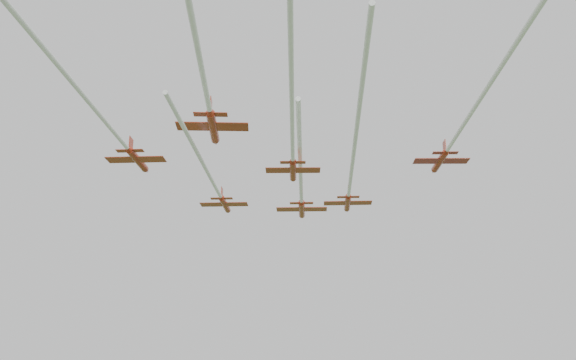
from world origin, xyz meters
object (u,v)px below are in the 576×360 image
(jet_row2_left, at_px, (214,184))
(jet_row2_right, at_px, (352,169))
(jet_lead, at_px, (301,190))
(jet_row3_right, at_px, (468,117))
(jet_row4_left, at_px, (204,82))
(jet_row3_mid, at_px, (292,133))
(jet_row3_left, at_px, (105,121))

(jet_row2_left, relative_size, jet_row2_right, 0.76)
(jet_lead, xyz_separation_m, jet_row2_right, (12.72, -15.37, -2.53))
(jet_lead, xyz_separation_m, jet_row2_left, (-8.99, -15.55, -2.62))
(jet_row3_right, distance_m, jet_row4_left, 33.76)
(jet_lead, height_order, jet_row4_left, jet_row4_left)
(jet_row4_left, bearing_deg, jet_row2_left, 91.81)
(jet_row2_right, bearing_deg, jet_row3_right, -37.63)
(jet_row2_left, height_order, jet_row2_right, jet_row2_right)
(jet_row3_mid, bearing_deg, jet_row4_left, -135.15)
(jet_row3_mid, relative_size, jet_row4_left, 1.02)
(jet_lead, xyz_separation_m, jet_row3_left, (-13.03, -38.48, -0.75))
(jet_row2_left, xyz_separation_m, jet_row3_left, (-4.04, -22.93, 1.87))
(jet_row2_left, distance_m, jet_row2_right, 21.72)
(jet_row4_left, bearing_deg, jet_row3_left, 145.59)
(jet_row2_right, xyz_separation_m, jet_row4_left, (-10.27, -26.64, 2.80))
(jet_row2_left, bearing_deg, jet_row4_left, -83.22)
(jet_row2_right, bearing_deg, jet_lead, 113.36)
(jet_lead, bearing_deg, jet_row4_left, -104.42)
(jet_row3_mid, distance_m, jet_row4_left, 14.04)
(jet_row2_right, xyz_separation_m, jet_row3_right, (16.90, -6.62, 2.80))
(jet_lead, distance_m, jet_row3_mid, 30.89)
(jet_row3_right, bearing_deg, jet_row3_mid, -178.88)
(jet_row3_right, height_order, jet_row4_left, jet_row4_left)
(jet_row3_left, height_order, jet_row3_mid, jet_row3_left)
(jet_row2_right, relative_size, jet_row3_mid, 1.17)
(jet_lead, height_order, jet_row3_left, jet_lead)
(jet_lead, bearing_deg, jet_row2_right, -68.15)
(jet_row2_right, height_order, jet_row3_right, jet_row3_right)
(jet_row2_right, xyz_separation_m, jet_row3_left, (-25.75, -23.11, 1.77))
(jet_row2_left, relative_size, jet_row3_mid, 0.88)
(jet_row4_left, bearing_deg, jet_row3_right, 14.80)
(jet_row2_left, height_order, jet_row3_right, jet_row3_right)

